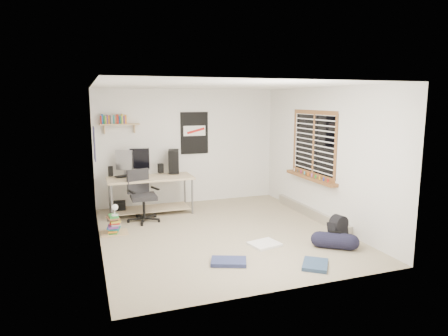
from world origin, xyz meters
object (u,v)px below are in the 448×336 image
object	(u,v)px
desk	(151,196)
duffel_bag	(335,240)
backpack	(338,233)
book_stack	(114,225)
office_chair	(144,196)

from	to	relation	value
desk	duffel_bag	distance (m)	3.74
backpack	duffel_bag	world-z (taller)	backpack
duffel_bag	book_stack	xyz separation A→B (m)	(-3.16, 1.88, 0.01)
office_chair	desk	bearing A→B (deg)	46.95
desk	backpack	xyz separation A→B (m)	(2.48, -2.79, -0.16)
office_chair	backpack	distance (m)	3.57
office_chair	backpack	size ratio (longest dim) A/B	2.61
desk	backpack	size ratio (longest dim) A/B	4.46
backpack	office_chair	bearing A→B (deg)	126.75
office_chair	backpack	xyz separation A→B (m)	(2.69, -2.32, -0.29)
office_chair	duffel_bag	xyz separation A→B (m)	(2.56, -2.42, -0.35)
backpack	duffel_bag	distance (m)	0.17
backpack	book_stack	world-z (taller)	backpack
desk	duffel_bag	xyz separation A→B (m)	(2.35, -2.90, -0.22)
office_chair	duffel_bag	size ratio (longest dim) A/B	2.00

